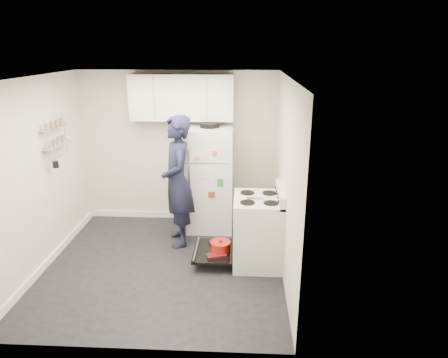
# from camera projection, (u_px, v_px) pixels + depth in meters

# --- Properties ---
(room) EXTENTS (3.21, 3.21, 2.51)m
(room) POSITION_uv_depth(u_px,v_px,m) (158.00, 181.00, 5.12)
(room) COLOR black
(room) RESTS_ON ground
(electric_range) EXTENTS (0.66, 0.76, 1.10)m
(electric_range) POSITION_uv_depth(u_px,v_px,m) (257.00, 231.00, 5.41)
(electric_range) COLOR silver
(electric_range) RESTS_ON ground
(open_oven_door) EXTENTS (0.55, 0.70, 0.22)m
(open_oven_door) POSITION_uv_depth(u_px,v_px,m) (217.00, 249.00, 5.52)
(open_oven_door) COLOR black
(open_oven_door) RESTS_ON ground
(refrigerator) EXTENTS (0.72, 0.74, 1.74)m
(refrigerator) POSITION_uv_depth(u_px,v_px,m) (210.00, 179.00, 6.37)
(refrigerator) COLOR white
(refrigerator) RESTS_ON ground
(upper_cabinets) EXTENTS (1.60, 0.33, 0.70)m
(upper_cabinets) POSITION_uv_depth(u_px,v_px,m) (182.00, 97.00, 6.16)
(upper_cabinets) COLOR silver
(upper_cabinets) RESTS_ON room
(wall_shelf_rack) EXTENTS (0.14, 0.60, 0.61)m
(wall_shelf_rack) POSITION_uv_depth(u_px,v_px,m) (56.00, 136.00, 5.48)
(wall_shelf_rack) COLOR #B2B2B7
(wall_shelf_rack) RESTS_ON room
(person) EXTENTS (0.64, 0.81, 1.95)m
(person) POSITION_uv_depth(u_px,v_px,m) (178.00, 182.00, 5.81)
(person) COLOR black
(person) RESTS_ON ground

